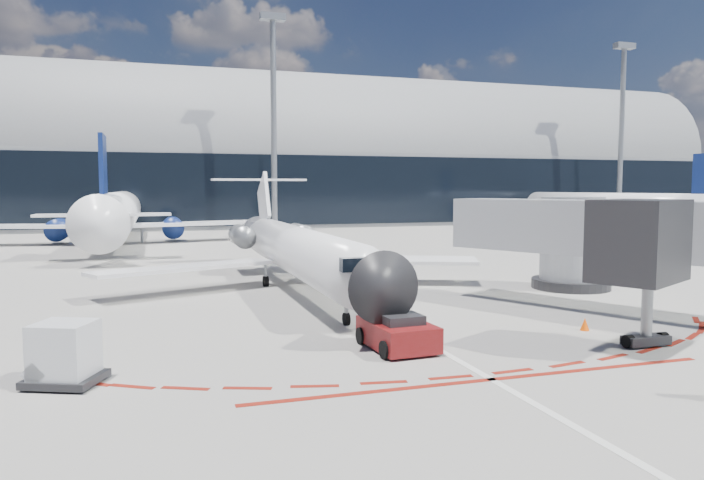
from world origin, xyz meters
name	(u,v)px	position (x,y,z in m)	size (l,w,h in m)	color
ground	(361,305)	(0.00, 0.00, 0.00)	(260.00, 260.00, 0.00)	gray
apron_centerline	(348,298)	(0.00, 2.00, 0.01)	(0.25, 40.00, 0.01)	silver
apron_stop_bar	(492,379)	(0.00, -11.50, 0.01)	(14.00, 0.25, 0.01)	maroon
terminal_building	(218,165)	(0.00, 64.97, 8.52)	(150.00, 24.15, 24.00)	gray
jet_bridge	(590,239)	(9.79, -3.01, 3.01)	(10.03, 15.20, 4.90)	#92949A
light_mast_centre	(274,127)	(5.00, 48.00, 12.50)	(0.70, 0.70, 25.00)	gray
light_mast_east	(621,137)	(55.00, 48.00, 12.50)	(0.70, 0.70, 25.00)	gray
regional_jet	(295,248)	(-1.82, 5.47, 2.12)	(20.55, 25.35, 6.35)	white
pushback_tug	(398,333)	(-1.25, -7.64, 0.53)	(2.12, 4.65, 1.20)	#620E0E
uld_container	(65,354)	(-11.13, -8.46, 0.84)	(2.26, 2.12, 1.70)	black
safety_cone_right	(585,324)	(6.36, -7.23, 0.23)	(0.34, 0.34, 0.47)	#FD5305
bg_airliner_0	(116,183)	(-12.23, 37.74, 5.71)	(35.27, 37.35, 11.41)	white
bg_airliner_1	(608,186)	(44.44, 37.57, 5.47)	(33.83, 35.82, 10.94)	white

